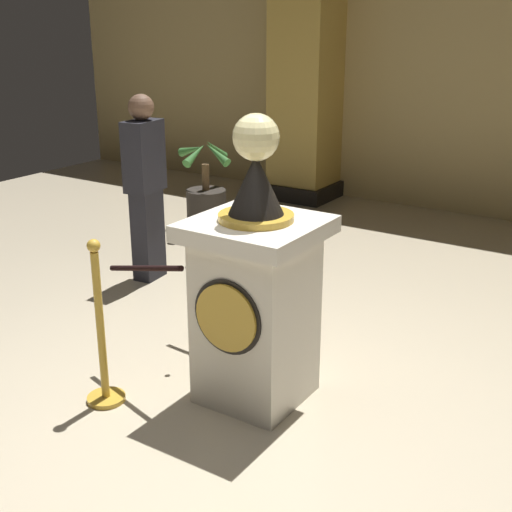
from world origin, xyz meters
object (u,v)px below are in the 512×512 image
(pedestal_clock, at_px, (256,292))
(potted_palm_left, at_px, (206,201))
(stanchion_near, at_px, (260,284))
(bystander_guest, at_px, (145,184))
(stanchion_far, at_px, (102,347))

(pedestal_clock, height_order, potted_palm_left, pedestal_clock)
(pedestal_clock, xyz_separation_m, potted_palm_left, (-2.42, 2.70, -0.39))
(stanchion_near, distance_m, bystander_guest, 1.58)
(pedestal_clock, relative_size, bystander_guest, 1.07)
(stanchion_far, height_order, bystander_guest, bystander_guest)
(pedestal_clock, xyz_separation_m, bystander_guest, (-1.95, 1.20, 0.17))
(potted_palm_left, bearing_deg, stanchion_near, -44.12)
(stanchion_far, bearing_deg, pedestal_clock, 36.87)
(pedestal_clock, xyz_separation_m, stanchion_near, (-0.50, 0.84, -0.34))
(pedestal_clock, distance_m, stanchion_near, 1.04)
(pedestal_clock, bearing_deg, stanchion_near, 120.97)
(potted_palm_left, height_order, bystander_guest, bystander_guest)
(stanchion_near, bearing_deg, potted_palm_left, 135.88)
(stanchion_near, bearing_deg, pedestal_clock, -59.03)
(stanchion_far, distance_m, bystander_guest, 2.19)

